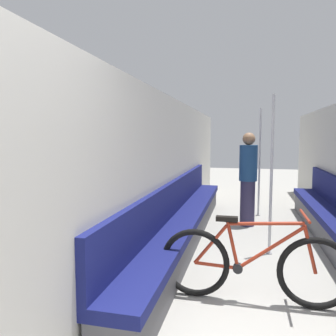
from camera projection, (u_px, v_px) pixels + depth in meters
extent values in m
cube|color=beige|center=(169.00, 170.00, 4.73)|extent=(0.10, 10.20, 2.08)
cube|color=#4C4C51|center=(186.00, 231.00, 4.71)|extent=(0.36, 5.49, 0.34)
cube|color=navy|center=(186.00, 216.00, 4.69)|extent=(0.43, 5.49, 0.10)
cube|color=navy|center=(174.00, 196.00, 4.70)|extent=(0.07, 5.49, 0.46)
torus|color=black|center=(195.00, 263.00, 3.12)|extent=(0.66, 0.06, 0.66)
torus|color=black|center=(316.00, 273.00, 2.87)|extent=(0.66, 0.06, 0.66)
cylinder|color=#9E2D19|center=(216.00, 265.00, 3.07)|extent=(0.40, 0.03, 0.05)
cylinder|color=#9E2D19|center=(211.00, 244.00, 3.06)|extent=(0.32, 0.03, 0.40)
cylinder|color=#9E2D19|center=(232.00, 244.00, 3.02)|extent=(0.14, 0.03, 0.47)
cylinder|color=#9E2D19|center=(270.00, 248.00, 2.94)|extent=(0.58, 0.03, 0.45)
cylinder|color=#9E2D19|center=(265.00, 224.00, 2.93)|extent=(0.67, 0.03, 0.08)
cylinder|color=#9E2D19|center=(310.00, 249.00, 2.86)|extent=(0.14, 0.03, 0.43)
cylinder|color=black|center=(238.00, 268.00, 3.02)|extent=(0.09, 0.06, 0.09)
cube|color=black|center=(227.00, 219.00, 3.01)|extent=(0.20, 0.07, 0.04)
cylinder|color=#9E2D19|center=(305.00, 216.00, 2.84)|extent=(0.02, 0.46, 0.02)
cylinder|color=gray|center=(269.00, 253.00, 4.27)|extent=(0.08, 0.08, 0.01)
cylinder|color=silver|center=(271.00, 176.00, 4.17)|extent=(0.04, 0.04, 2.06)
cylinder|color=gray|center=(258.00, 215.00, 6.35)|extent=(0.08, 0.08, 0.01)
cylinder|color=silver|center=(259.00, 163.00, 6.25)|extent=(0.04, 0.04, 2.06)
cylinder|color=#332D4C|center=(247.00, 203.00, 5.60)|extent=(0.25, 0.25, 0.78)
cylinder|color=navy|center=(248.00, 163.00, 5.53)|extent=(0.30, 0.30, 0.60)
sphere|color=#936B4C|center=(249.00, 139.00, 5.49)|extent=(0.21, 0.21, 0.21)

